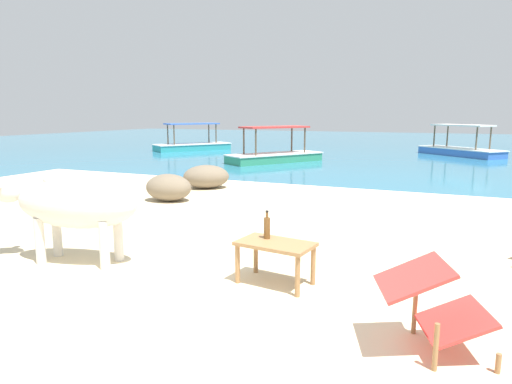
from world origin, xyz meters
TOP-DOWN VIEW (x-y plane):
  - sand_beach at (0.00, 0.00)m, footprint 18.00×14.00m
  - water_surface at (0.00, 22.00)m, footprint 60.00×36.00m
  - cow at (-1.70, 0.49)m, footprint 1.91×0.83m
  - low_bench_table at (0.68, 0.78)m, footprint 0.81×0.54m
  - bottle at (0.55, 0.87)m, footprint 0.07×0.07m
  - deck_chair_far at (2.19, 0.01)m, footprint 0.90×0.75m
  - shore_rock_large at (-2.83, 4.03)m, footprint 1.00×0.78m
  - shore_rock_medium at (-2.91, 5.67)m, footprint 1.32×1.24m
  - boat_teal at (-9.07, 15.15)m, footprint 3.01×3.69m
  - boat_blue at (2.67, 17.20)m, footprint 3.48×3.34m
  - boat_green at (-3.55, 11.78)m, footprint 2.96×3.71m

SIDE VIEW (x-z plane):
  - water_surface at x=0.00m, z-range -0.01..0.01m
  - sand_beach at x=0.00m, z-range 0.00..0.04m
  - boat_teal at x=-9.07m, z-range -0.35..0.94m
  - boat_blue at x=2.67m, z-range -0.35..0.94m
  - boat_green at x=-3.55m, z-range -0.35..0.94m
  - shore_rock_large at x=-2.83m, z-range 0.04..0.58m
  - shore_rock_medium at x=-2.91m, z-range 0.04..0.58m
  - low_bench_table at x=0.68m, z-range 0.19..0.63m
  - deck_chair_far at x=2.19m, z-range 0.08..0.77m
  - bottle at x=0.55m, z-range 0.45..0.75m
  - cow at x=-1.70m, z-range 0.21..1.27m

